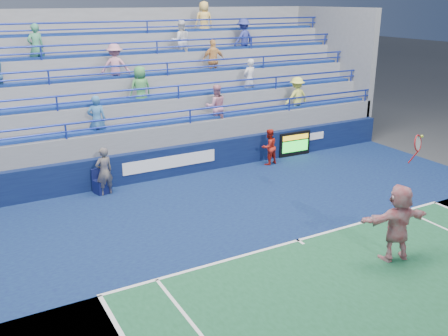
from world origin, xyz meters
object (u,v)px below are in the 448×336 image
serve_speed_board (294,144)px  line_judge (104,171)px  ball_girl (269,147)px  judge_chair (102,185)px  tennis_player (398,223)px

serve_speed_board → line_judge: 8.16m
serve_speed_board → ball_girl: size_ratio=1.03×
line_judge → ball_girl: (6.56, 0.03, -0.11)m
judge_chair → tennis_player: (5.16, -8.02, 0.73)m
serve_speed_board → line_judge: line_judge is taller
serve_speed_board → ball_girl: (-1.57, -0.45, 0.21)m
serve_speed_board → line_judge: bearing=-176.6°
line_judge → judge_chair: bearing=-85.7°
serve_speed_board → tennis_player: bearing=-110.2°
tennis_player → line_judge: tennis_player is taller
ball_girl → serve_speed_board: bearing=-173.6°
serve_speed_board → line_judge: size_ratio=0.89×
tennis_player → ball_girl: (1.47, 7.84, -0.28)m
serve_speed_board → judge_chair: 8.21m
line_judge → ball_girl: line_judge is taller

